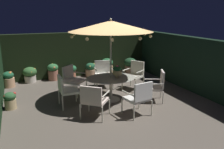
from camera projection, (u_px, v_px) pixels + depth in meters
ground_plane at (110, 104)px, 7.37m from camera, size 6.80×7.70×0.02m
hedge_backdrop_rear at (79, 54)px, 10.43m from camera, size 6.80×0.30×1.92m
hedge_backdrop_right at (195, 65)px, 8.32m from camera, size 0.30×7.70×1.92m
patio_dining_table at (111, 82)px, 7.52m from camera, size 1.63×1.31×0.75m
patio_umbrella at (111, 26)px, 7.07m from camera, size 2.56×2.56×2.60m
centerpiece_planter at (117, 71)px, 7.36m from camera, size 0.29×0.29×0.41m
patio_chair_north at (103, 72)px, 8.90m from camera, size 0.73×0.72×0.98m
patio_chair_northeast at (72, 78)px, 8.07m from camera, size 0.86×0.86×0.99m
patio_chair_east at (66, 89)px, 6.99m from camera, size 0.58×0.62×0.96m
patio_chair_southeast at (94, 99)px, 6.21m from camera, size 0.88×0.87×0.94m
patio_chair_south at (139, 96)px, 6.35m from camera, size 0.73×0.69×0.98m
patio_chair_southwest at (157, 84)px, 7.44m from camera, size 0.78×0.76×0.99m
patio_chair_west at (135, 73)px, 8.65m from camera, size 0.83×0.82×1.02m
potted_plant_back_right at (10, 100)px, 6.90m from camera, size 0.36×0.35×0.51m
potted_plant_right_far at (107, 66)px, 10.73m from camera, size 0.55×0.55×0.74m
potted_plant_back_left at (30, 74)px, 9.53m from camera, size 0.55×0.55×0.62m
potted_plant_front_corner at (72, 71)px, 10.03m from camera, size 0.43×0.43×0.59m
potted_plant_left_far at (130, 65)px, 10.92m from camera, size 0.58×0.58×0.72m
potted_plant_right_near at (91, 70)px, 10.40m from camera, size 0.47×0.47×0.60m
potted_plant_back_center at (9, 79)px, 8.91m from camera, size 0.43×0.43×0.61m
potted_plant_left_near at (53, 71)px, 9.80m from camera, size 0.45×0.46×0.70m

